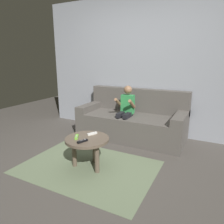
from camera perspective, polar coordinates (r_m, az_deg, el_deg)
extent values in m
plane|color=#4C4742|center=(2.67, -5.63, -17.14)|extent=(8.35, 8.35, 0.00)
cube|color=#999EA8|center=(3.97, 8.92, 12.21)|extent=(4.18, 0.05, 2.50)
cube|color=#56514C|center=(3.76, 5.23, -3.92)|extent=(1.86, 0.80, 0.43)
cube|color=#56514C|center=(3.94, 7.12, 3.31)|extent=(1.86, 0.16, 0.43)
cube|color=#56514C|center=(4.06, -5.75, 1.46)|extent=(0.18, 0.80, 0.12)
cube|color=#56514C|center=(3.47, 18.31, -1.47)|extent=(0.18, 0.80, 0.12)
cylinder|color=black|center=(3.54, 1.54, -5.05)|extent=(0.07, 0.07, 0.43)
cylinder|color=black|center=(3.49, 3.41, -5.36)|extent=(0.07, 0.07, 0.43)
cube|color=black|center=(3.58, 2.49, -0.69)|extent=(0.08, 0.27, 0.08)
cube|color=black|center=(3.53, 4.34, -0.94)|extent=(0.08, 0.27, 0.08)
cube|color=#33934C|center=(3.64, 4.30, 2.15)|extent=(0.21, 0.13, 0.32)
cylinder|color=#936B4C|center=(3.57, 1.71, 2.62)|extent=(0.05, 0.24, 0.19)
cylinder|color=#936B4C|center=(3.47, 5.45, 2.21)|extent=(0.05, 0.24, 0.19)
sphere|color=#936B4C|center=(3.59, 4.37, 6.09)|extent=(0.14, 0.14, 0.14)
cylinder|color=brown|center=(2.70, -6.82, -7.40)|extent=(0.56, 0.56, 0.04)
cylinder|color=brown|center=(2.84, -10.27, -10.95)|extent=(0.06, 0.06, 0.38)
cylinder|color=brown|center=(2.66, -4.14, -12.58)|extent=(0.06, 0.06, 0.38)
cylinder|color=brown|center=(2.91, -4.77, -10.05)|extent=(0.06, 0.06, 0.38)
cube|color=#6B7A5B|center=(2.87, -6.58, -14.68)|extent=(1.73, 1.22, 0.01)
cube|color=white|center=(2.80, -5.46, -5.90)|extent=(0.09, 0.14, 0.02)
cylinder|color=#99999E|center=(2.81, -4.81, -5.47)|extent=(0.02, 0.02, 0.00)
cylinder|color=silver|center=(2.80, -5.41, -5.62)|extent=(0.01, 0.01, 0.00)
cylinder|color=silver|center=(2.79, -5.78, -5.71)|extent=(0.01, 0.01, 0.00)
cube|color=black|center=(2.57, -8.08, -7.90)|extent=(0.08, 0.14, 0.02)
cylinder|color=#99999E|center=(2.58, -7.39, -7.40)|extent=(0.02, 0.02, 0.00)
cylinder|color=silver|center=(2.56, -8.03, -7.60)|extent=(0.01, 0.01, 0.00)
cylinder|color=silver|center=(2.55, -8.42, -7.72)|extent=(0.01, 0.01, 0.00)
cube|color=#72C638|center=(2.72, -9.64, -6.70)|extent=(0.10, 0.14, 0.02)
cylinder|color=#99999E|center=(2.67, -9.75, -6.71)|extent=(0.02, 0.02, 0.00)
cylinder|color=silver|center=(2.71, -9.66, -6.46)|extent=(0.01, 0.01, 0.00)
cylinder|color=silver|center=(2.73, -9.61, -6.30)|extent=(0.01, 0.01, 0.00)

